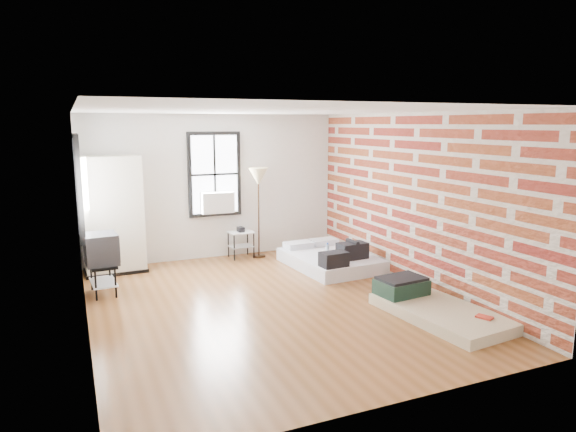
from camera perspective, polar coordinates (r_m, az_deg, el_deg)
name	(u,v)px	position (r m, az deg, el deg)	size (l,w,h in m)	color
ground	(270,304)	(7.66, -1.98, -9.77)	(6.00, 6.00, 0.00)	brown
room_shell	(275,184)	(7.67, -1.42, 3.62)	(5.02, 6.02, 2.80)	silver
mattress_main	(331,259)	(9.54, 4.77, -4.75)	(1.46, 1.90, 0.58)	white
mattress_bare	(431,306)	(7.50, 15.62, -9.61)	(1.19, 1.99, 0.41)	#C1B38B
wardrobe	(113,215)	(9.52, -18.90, 0.08)	(1.08, 0.65, 2.07)	black
side_table	(241,237)	(10.15, -5.25, -2.36)	(0.49, 0.41, 0.62)	black
floor_lamp	(258,181)	(10.02, -3.32, 3.95)	(0.38, 0.38, 1.78)	black
tv_stand	(102,251)	(8.42, -20.00, -3.69)	(0.52, 0.70, 0.96)	black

